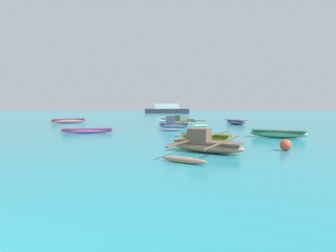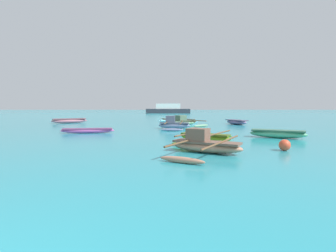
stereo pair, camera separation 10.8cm
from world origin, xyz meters
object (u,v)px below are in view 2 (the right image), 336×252
moored_boat_3 (205,137)px  moored_boat_2 (174,124)px  moored_boat_1 (237,122)px  moored_boat_0 (177,121)px  moored_boat_4 (278,133)px  distant_ferry (168,109)px  moored_boat_5 (69,121)px  mooring_buoy_2 (285,145)px  moored_boat_6 (183,122)px  moored_boat_7 (205,144)px  moored_boat_8 (88,130)px

moored_boat_3 → moored_boat_2: bearing=131.4°
moored_boat_1 → moored_boat_0: bearing=-146.4°
moored_boat_4 → distant_ferry: (-5.51, 48.99, 0.70)m
moored_boat_0 → moored_boat_5: bearing=149.6°
moored_boat_0 → mooring_buoy_2: size_ratio=10.42×
mooring_buoy_2 → distant_ferry: distant_ferry is taller
moored_boat_6 → distant_ferry: bearing=49.9°
mooring_buoy_2 → moored_boat_4: bearing=69.9°
moored_boat_3 → distant_ferry: (-1.26, 50.47, 0.73)m
moored_boat_6 → mooring_buoy_2: bearing=-118.4°
moored_boat_4 → moored_boat_7: (-4.70, -4.47, 0.06)m
moored_boat_6 → moored_boat_8: size_ratio=1.30×
moored_boat_4 → mooring_buoy_2: (-1.51, -4.13, -0.02)m
moored_boat_5 → distant_ferry: size_ratio=0.32×
moored_boat_0 → moored_boat_6: moored_boat_6 is taller
moored_boat_6 → mooring_buoy_2: 13.68m
moored_boat_7 → moored_boat_8: moored_boat_7 is taller
moored_boat_6 → moored_boat_5: bearing=122.3°
moored_boat_1 → distant_ferry: (-6.08, 38.57, 0.70)m
moored_boat_0 → moored_boat_6: (0.31, -4.36, 0.12)m
moored_boat_1 → moored_boat_4: size_ratio=0.88×
moored_boat_2 → mooring_buoy_2: 10.93m
moored_boat_0 → moored_boat_3: bearing=-123.2°
moored_boat_3 → moored_boat_4: (4.25, 1.48, 0.03)m
moored_boat_4 → moored_boat_2: bearing=160.1°
mooring_buoy_2 → moored_boat_5: bearing=131.0°
moored_boat_5 → moored_boat_6: (11.42, -3.34, 0.04)m
moored_boat_2 → mooring_buoy_2: moored_boat_2 is taller
moored_boat_0 → moored_boat_2: moored_boat_2 is taller
moored_boat_4 → distant_ferry: distant_ferry is taller
moored_boat_1 → moored_boat_6: size_ratio=0.59×
moored_boat_5 → moored_boat_7: moored_boat_7 is taller
moored_boat_6 → distant_ferry: 39.81m
moored_boat_5 → distant_ferry: 37.95m
moored_boat_4 → mooring_buoy_2: bearing=-82.6°
moored_boat_2 → moored_boat_7: moored_boat_2 is taller
moored_boat_4 → moored_boat_7: size_ratio=0.64×
moored_boat_8 → distant_ferry: 46.70m
moored_boat_1 → moored_boat_3: size_ratio=0.60×
moored_boat_2 → moored_boat_4: moored_boat_2 is taller
moored_boat_1 → moored_boat_5: (-16.57, 2.11, 0.02)m
moored_boat_2 → moored_boat_8: bearing=-143.1°
moored_boat_1 → mooring_buoy_2: 14.70m
moored_boat_2 → moored_boat_4: 8.19m
moored_boat_2 → moored_boat_3: size_ratio=1.05×
moored_boat_2 → distant_ferry: 42.97m
moored_boat_8 → moored_boat_3: bearing=-36.7°
moored_boat_8 → moored_boat_7: bearing=-53.6°
mooring_buoy_2 → moored_boat_2: bearing=111.7°
moored_boat_2 → moored_boat_0: bearing=91.3°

